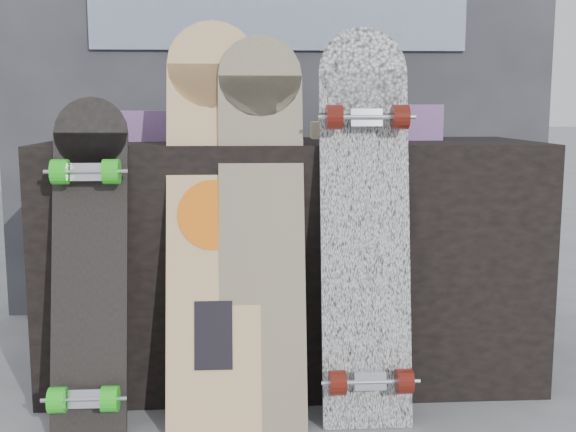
{
  "coord_description": "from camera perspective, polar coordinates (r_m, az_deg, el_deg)",
  "views": [
    {
      "loc": [
        -0.16,
        -1.9,
        0.91
      ],
      "look_at": [
        -0.03,
        0.2,
        0.59
      ],
      "focal_mm": 45.0,
      "sensor_mm": 36.0,
      "label": 1
    }
  ],
  "objects": [
    {
      "name": "longboard_geisha",
      "position": [
        2.1,
        -5.94,
        0.54
      ],
      "size": [
        0.27,
        0.34,
        1.17
      ],
      "rotation": [
        -0.27,
        0.0,
        0.0
      ],
      "color": "#CEC08B",
      "rests_on": "ground"
    },
    {
      "name": "longboard_celtic",
      "position": [
        2.09,
        -2.1,
        -0.02
      ],
      "size": [
        0.25,
        0.3,
        1.13
      ],
      "rotation": [
        -0.25,
        0.0,
        0.0
      ],
      "color": "beige",
      "rests_on": "ground"
    },
    {
      "name": "longboard_cascadia",
      "position": [
        2.09,
        6.14,
        -0.23
      ],
      "size": [
        0.26,
        0.29,
        1.14
      ],
      "rotation": [
        -0.18,
        0.0,
        0.0
      ],
      "color": "white",
      "rests_on": "ground"
    },
    {
      "name": "merch_box_small",
      "position": [
        2.55,
        10.23,
        7.31
      ],
      "size": [
        0.14,
        0.14,
        0.12
      ],
      "primitive_type": "cube",
      "color": "#5D3873",
      "rests_on": "vendor_table"
    },
    {
      "name": "booth",
      "position": [
        3.26,
        -0.75,
        11.97
      ],
      "size": [
        2.4,
        0.22,
        2.2
      ],
      "color": "#2F2F34",
      "rests_on": "ground"
    },
    {
      "name": "merch_box_purple",
      "position": [
        2.45,
        -11.28,
        7.0
      ],
      "size": [
        0.18,
        0.12,
        0.1
      ],
      "primitive_type": "cube",
      "color": "#5D3873",
      "rests_on": "vendor_table"
    },
    {
      "name": "skateboard_dark",
      "position": [
        2.1,
        -15.46,
        -3.45
      ],
      "size": [
        0.21,
        0.3,
        0.94
      ],
      "rotation": [
        -0.23,
        0.0,
        0.0
      ],
      "color": "black",
      "rests_on": "ground"
    },
    {
      "name": "vendor_table",
      "position": [
        2.46,
        0.26,
        -3.4
      ],
      "size": [
        1.6,
        0.6,
        0.8
      ],
      "primitive_type": "cube",
      "color": "black",
      "rests_on": "ground"
    },
    {
      "name": "merch_box_flat",
      "position": [
        2.6,
        4.28,
        6.79
      ],
      "size": [
        0.22,
        0.1,
        0.06
      ],
      "primitive_type": "cube",
      "color": "#D1B78C",
      "rests_on": "vendor_table"
    }
  ]
}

